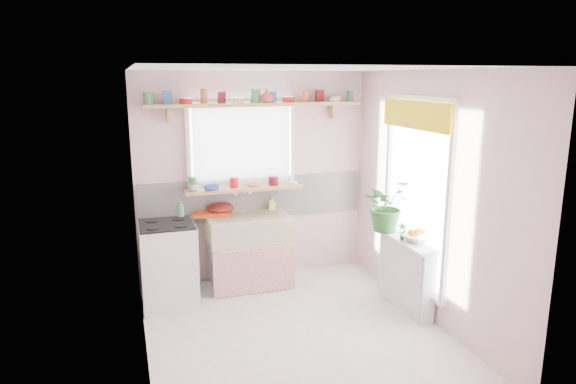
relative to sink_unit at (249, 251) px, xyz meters
name	(u,v)px	position (x,y,z in m)	size (l,w,h in m)	color
room	(328,175)	(0.81, -0.43, 0.94)	(3.20, 3.20, 3.20)	white
sink_unit	(249,251)	(0.00, 0.00, 0.00)	(0.95, 0.65, 1.11)	white
cooker	(168,264)	(-0.95, -0.24, 0.03)	(0.58, 0.58, 0.93)	white
radiator_ledge	(406,272)	(1.45, -1.09, -0.03)	(0.22, 0.95, 0.78)	white
windowsill	(244,189)	(0.00, 0.19, 0.71)	(1.40, 0.22, 0.04)	tan
pine_shelf	(256,105)	(0.15, 0.18, 1.69)	(2.52, 0.24, 0.04)	tan
shelf_crockery	(254,98)	(0.13, 0.18, 1.76)	(2.47, 0.11, 0.12)	#3F7F4C
sill_crockery	(240,183)	(-0.05, 0.19, 0.78)	(1.35, 0.11, 0.12)	#3F7F4C
dish_tray	(213,213)	(-0.38, 0.21, 0.44)	(0.44, 0.33, 0.04)	red
colander	(221,208)	(-0.28, 0.21, 0.49)	(0.31, 0.31, 0.14)	#59120F
jade_plant	(386,205)	(1.36, -0.77, 0.63)	(0.52, 0.45, 0.58)	#276328
fruit_bowl	(416,238)	(1.48, -1.21, 0.38)	(0.28, 0.28, 0.07)	silver
herb_pot	(402,232)	(1.36, -1.13, 0.43)	(0.10, 0.07, 0.18)	#2D5C25
soap_bottle_sink	(272,203)	(0.35, 0.21, 0.50)	(0.08, 0.08, 0.17)	#E1F66D
sill_cup	(193,188)	(-0.60, 0.13, 0.77)	(0.11, 0.11, 0.09)	beige
sill_bowl	(212,188)	(-0.40, 0.13, 0.76)	(0.18, 0.18, 0.06)	#3652B0
shelf_vase	(267,96)	(0.27, 0.12, 1.79)	(0.15, 0.15, 0.16)	#AA4134
cooker_bottle	(180,208)	(-0.77, -0.02, 0.59)	(0.08, 0.08, 0.21)	#478E5D
fruit	(417,232)	(1.49, -1.21, 0.44)	(0.20, 0.14, 0.10)	orange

